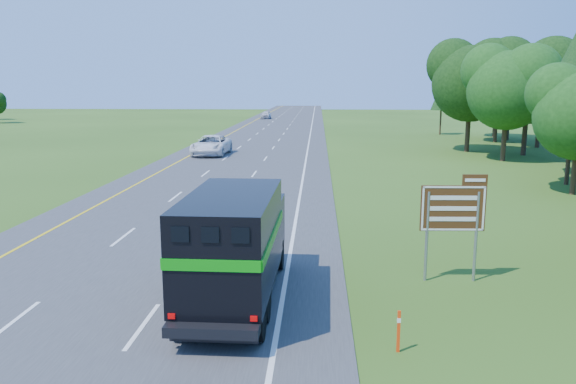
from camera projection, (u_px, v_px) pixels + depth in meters
name	position (u px, v px, depth m)	size (l,w,h in m)	color
ground	(42.00, 361.00, 13.38)	(300.00, 300.00, 0.00)	#2D4C14
road	(259.00, 145.00, 62.44)	(15.00, 260.00, 0.04)	#38383A
lane_markings	(259.00, 145.00, 62.44)	(11.15, 260.00, 0.01)	yellow
horse_truck	(235.00, 243.00, 16.70)	(2.58, 7.75, 3.41)	black
white_suv	(211.00, 145.00, 53.28)	(3.04, 6.59, 1.83)	white
far_car	(266.00, 115.00, 113.08)	(1.82, 4.52, 1.54)	silver
exit_sign	(454.00, 212.00, 18.47)	(2.14, 0.17, 3.63)	gray
delineator	(399.00, 330.00, 13.71)	(0.09, 0.05, 1.08)	#FF3A0D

